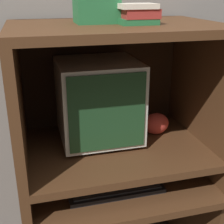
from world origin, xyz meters
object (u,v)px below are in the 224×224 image
mouse (168,178)px  storage_box (96,8)px  keyboard (116,189)px  book_stack (139,14)px  snack_bag (156,124)px  crt_monitor (98,101)px

mouse → storage_box: 0.89m
keyboard → mouse: mouse is taller
mouse → storage_box: size_ratio=0.34×
keyboard → book_stack: 0.80m
mouse → book_stack: book_stack is taller
snack_bag → mouse: bearing=-94.0°
crt_monitor → book_stack: 0.48m
crt_monitor → snack_bag: 0.35m
mouse → storage_box: (-0.31, 0.19, 0.81)m
mouse → snack_bag: (0.02, 0.22, 0.20)m
crt_monitor → storage_box: (-0.01, -0.05, 0.45)m
crt_monitor → mouse: crt_monitor is taller
mouse → snack_bag: size_ratio=0.44×
book_stack → snack_bag: bearing=40.0°
crt_monitor → storage_box: bearing=-105.2°
mouse → book_stack: bearing=152.8°
mouse → keyboard: bearing=-176.3°
snack_bag → keyboard: bearing=-140.9°
keyboard → crt_monitor: bearing=94.7°
keyboard → book_stack: bearing=37.8°
mouse → book_stack: (-0.15, 0.08, 0.79)m
snack_bag → storage_box: bearing=-174.2°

